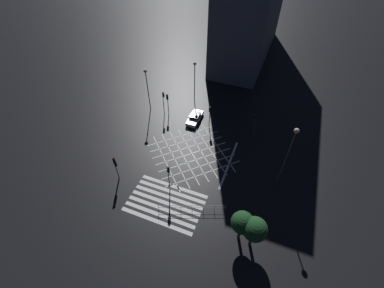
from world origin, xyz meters
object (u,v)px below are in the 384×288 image
street_lamp_far (195,72)px  traffic_light_median_north (210,113)px  traffic_light_nw_main (163,99)px  traffic_light_ne_main (255,119)px  traffic_light_median_south (169,174)px  street_tree_far (242,223)px  street_tree_near (255,229)px  waiting_car (195,118)px  traffic_light_sw_cross (116,166)px  street_lamp_west (147,81)px  traffic_light_sw_main (115,164)px  traffic_light_nw_cross (167,100)px  street_lamp_east (291,146)px

street_lamp_far → traffic_light_median_north: bearing=-51.7°
traffic_light_nw_main → traffic_light_ne_main: 15.54m
traffic_light_median_south → street_tree_far: 10.59m
traffic_light_ne_main → street_tree_near: (3.57, -17.91, 0.21)m
traffic_light_median_south → waiting_car: traffic_light_median_south is taller
traffic_light_ne_main → street_lamp_far: (-12.25, 5.90, 2.28)m
traffic_light_sw_cross → street_lamp_west: size_ratio=0.44×
traffic_light_median_south → traffic_light_sw_cross: bearing=96.9°
traffic_light_median_north → street_lamp_west: 11.70m
traffic_light_median_north → street_lamp_west: (-11.30, 0.54, 2.99)m
traffic_light_sw_main → traffic_light_sw_cross: 0.46m
traffic_light_sw_cross → traffic_light_median_north: size_ratio=0.87×
street_tree_near → waiting_car: (-13.49, 17.91, -2.87)m
street_tree_far → street_tree_near: bearing=-12.6°
traffic_light_nw_cross → traffic_light_sw_cross: size_ratio=1.15×
traffic_light_sw_main → street_tree_near: size_ratio=0.86×
traffic_light_median_north → traffic_light_sw_cross: bearing=-28.3°
traffic_light_nw_main → traffic_light_sw_cross: bearing=-88.6°
traffic_light_sw_main → waiting_car: (5.28, 15.31, -2.37)m
street_lamp_far → street_tree_near: 28.66m
traffic_light_nw_main → traffic_light_median_south: bearing=-61.8°
traffic_light_sw_main → street_lamp_west: bearing=102.1°
traffic_light_nw_cross → street_lamp_east: (20.03, -8.61, 4.64)m
traffic_light_sw_cross → street_tree_near: 18.95m
traffic_light_sw_cross → street_tree_far: 17.54m
traffic_light_sw_main → street_lamp_far: (2.95, 21.21, 2.58)m
traffic_light_median_north → traffic_light_median_south: traffic_light_median_south is taller
traffic_light_nw_main → waiting_car: traffic_light_nw_main is taller
traffic_light_nw_cross → traffic_light_ne_main: size_ratio=0.87×
traffic_light_sw_cross → street_lamp_west: (-3.32, 15.34, 3.35)m
street_lamp_west → waiting_car: street_lamp_west is taller
traffic_light_median_south → street_lamp_west: bearing=36.2°
traffic_light_nw_main → street_lamp_east: 22.68m
traffic_light_nw_main → street_lamp_west: bearing=175.8°
traffic_light_median_south → street_lamp_west: 18.12m
traffic_light_sw_cross → street_lamp_east: bearing=-71.6°
traffic_light_ne_main → street_tree_near: street_tree_near is taller
street_tree_far → traffic_light_sw_cross: bearing=172.5°
traffic_light_median_north → street_tree_near: (10.77, -17.41, 0.61)m
traffic_light_sw_main → traffic_light_median_south: bearing=6.9°
street_tree_near → street_lamp_east: bearing=80.8°
street_lamp_far → waiting_car: 8.04m
street_lamp_east → street_tree_far: size_ratio=2.16×
traffic_light_nw_main → traffic_light_sw_cross: size_ratio=1.28×
traffic_light_sw_main → street_lamp_east: bearing=18.4°
street_lamp_west → street_tree_far: (20.69, -17.64, -2.45)m
waiting_car → street_lamp_far: bearing=-158.5°
traffic_light_ne_main → street_tree_far: size_ratio=0.98×
traffic_light_nw_cross → traffic_light_nw_main: bearing=-68.0°
traffic_light_nw_cross → street_lamp_west: bearing=-89.6°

